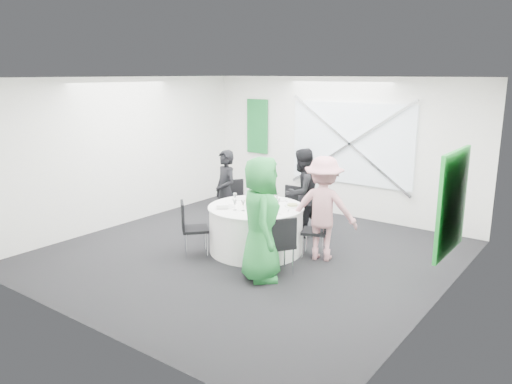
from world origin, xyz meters
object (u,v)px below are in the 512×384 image
Objects in this scene: banquet_table at (256,229)px; person_man_back at (302,193)px; chair_back at (291,206)px; clear_water_bottle at (248,198)px; chair_front_left at (190,224)px; chair_back_right at (320,227)px; person_man_back_left at (226,192)px; person_woman_green at (261,219)px; chair_back_left at (235,202)px; chair_front_right at (281,241)px; person_woman_pink at (323,209)px; green_water_bottle at (268,200)px.

person_man_back reaches higher than banquet_table.
clear_water_bottle is at bearing -97.69° from chair_back.
person_man_back is at bearing -72.91° from chair_front_left.
banquet_table is 1.81× the size of chair_back_right.
person_man_back_left is 1.38m from person_man_back.
person_woman_green is at bearing -49.87° from banquet_table.
banquet_table is 1.63× the size of chair_back_left.
chair_front_right is at bearing -67.02° from person_woman_green.
person_woman_green is at bearing 57.39° from person_woman_pink.
clear_water_bottle is at bearing -95.47° from chair_back_left.
person_woman_green reaches higher than chair_back_right.
chair_front_left reaches higher than banquet_table.
person_woman_green reaches higher than green_water_bottle.
person_man_back_left is (-0.31, 1.26, 0.25)m from chair_front_left.
person_woman_pink is 5.29× the size of green_water_bottle.
person_woman_green is at bearing -60.35° from green_water_bottle.
chair_front_left is 3.12× the size of clear_water_bottle.
banquet_table is at bearing 0.00° from person_woman_pink.
clear_water_bottle is at bearing -83.56° from chair_front_left.
person_woman_green is at bearing -98.58° from chair_back_left.
person_man_back_left reaches higher than chair_back.
chair_back_left is at bearing -117.54° from chair_back_right.
person_woman_green reaches higher than banquet_table.
person_man_back reaches higher than chair_front_left.
clear_water_bottle is (-0.34, -1.13, 0.08)m from person_man_back.
chair_front_right is at bearing -33.52° from banquet_table.
banquet_table is at bearing 4.09° from clear_water_bottle.
person_woman_pink reaches higher than person_man_back_left.
chair_front_left is at bearing 46.79° from person_woman_green.
person_man_back is (1.21, 0.66, 0.03)m from person_man_back_left.
chair_front_left is (-1.60, -0.21, 0.01)m from chair_front_right.
chair_back_left is at bearing -56.05° from person_man_back.
person_woman_pink is at bearing -54.61° from person_woman_green.
chair_front_right reaches higher than banquet_table.
person_man_back_left is at bearing -21.46° from person_woman_pink.
chair_back_left is (-0.87, -0.55, 0.06)m from chair_back.
chair_back_left is 1.07× the size of chair_front_left.
person_man_back is (-0.70, 1.70, 0.28)m from chair_front_right.
chair_back_left is at bearing -25.65° from person_woman_pink.
chair_back_right is at bearing 21.46° from person_man_back_left.
person_woman_green is (0.73, -0.87, 0.50)m from banquet_table.
banquet_table is 1.06m from chair_back_right.
person_woman_pink reaches higher than chair_front_right.
chair_back is at bearing -147.63° from chair_back_right.
chair_front_left is (-1.71, -1.16, 0.02)m from chair_back_right.
chair_front_right is at bearing 61.62° from person_woman_pink.
chair_back_left is 0.54× the size of person_woman_green.
clear_water_bottle is (0.78, -0.62, 0.31)m from chair_back_left.
chair_front_right is 0.50× the size of person_woman_green.
person_woman_pink reaches higher than chair_back_left.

